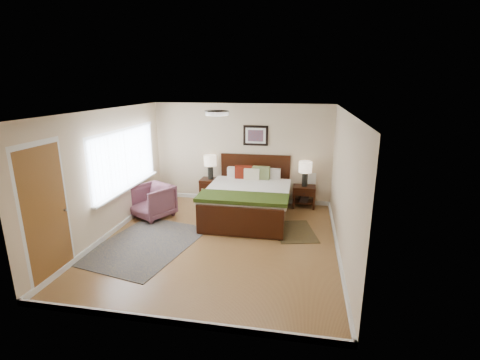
{
  "coord_description": "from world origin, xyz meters",
  "views": [
    {
      "loc": [
        1.52,
        -6.02,
        2.97
      ],
      "look_at": [
        0.28,
        0.74,
        1.05
      ],
      "focal_mm": 26.0,
      "sensor_mm": 36.0,
      "label": 1
    }
  ],
  "objects": [
    {
      "name": "left_wall",
      "position": [
        -2.25,
        0.0,
        1.25
      ],
      "size": [
        0.04,
        5.0,
        2.5
      ],
      "primitive_type": "cube",
      "color": "beige",
      "rests_on": "ground"
    },
    {
      "name": "lamp_right",
      "position": [
        1.6,
        2.27,
        0.96
      ],
      "size": [
        0.32,
        0.32,
        0.61
      ],
      "color": "black",
      "rests_on": "nightstand_right"
    },
    {
      "name": "nightstand_right",
      "position": [
        1.6,
        2.26,
        0.34
      ],
      "size": [
        0.54,
        0.41,
        0.54
      ],
      "color": "black",
      "rests_on": "ground"
    },
    {
      "name": "back_wall",
      "position": [
        0.0,
        2.5,
        1.25
      ],
      "size": [
        4.5,
        0.04,
        2.5
      ],
      "primitive_type": "cube",
      "color": "beige",
      "rests_on": "ground"
    },
    {
      "name": "wall_art",
      "position": [
        0.35,
        2.47,
        1.72
      ],
      "size": [
        0.62,
        0.05,
        0.5
      ],
      "color": "black",
      "rests_on": "back_wall"
    },
    {
      "name": "lamp_left",
      "position": [
        -0.77,
        2.27,
        1.03
      ],
      "size": [
        0.32,
        0.32,
        0.61
      ],
      "color": "black",
      "rests_on": "nightstand_left"
    },
    {
      "name": "rug_navy",
      "position": [
        1.44,
        0.72,
        0.01
      ],
      "size": [
        1.01,
        1.29,
        0.01
      ],
      "primitive_type": "cube",
      "rotation": [
        0.0,
        0.0,
        0.23
      ],
      "color": "black",
      "rests_on": "ground"
    },
    {
      "name": "front_wall",
      "position": [
        0.0,
        -2.5,
        1.25
      ],
      "size": [
        4.5,
        0.04,
        2.5
      ],
      "primitive_type": "cube",
      "color": "beige",
      "rests_on": "ground"
    },
    {
      "name": "floor",
      "position": [
        0.0,
        0.0,
        0.0
      ],
      "size": [
        5.0,
        5.0,
        0.0
      ],
      "primitive_type": "plane",
      "color": "olive",
      "rests_on": "ground"
    },
    {
      "name": "ceiling",
      "position": [
        0.0,
        0.0,
        2.5
      ],
      "size": [
        4.5,
        5.0,
        0.02
      ],
      "primitive_type": "cube",
      "color": "white",
      "rests_on": "back_wall"
    },
    {
      "name": "door",
      "position": [
        -2.23,
        -1.75,
        1.07
      ],
      "size": [
        0.06,
        1.0,
        2.18
      ],
      "color": "silver",
      "rests_on": "ground"
    },
    {
      "name": "rug_persian",
      "position": [
        -1.35,
        -0.4,
        0.01
      ],
      "size": [
        2.07,
        2.59,
        0.01
      ],
      "primitive_type": "cube",
      "rotation": [
        0.0,
        0.0,
        -0.2
      ],
      "color": "#0B1538",
      "rests_on": "ground"
    },
    {
      "name": "ceil_fixture",
      "position": [
        0.0,
        0.0,
        2.47
      ],
      "size": [
        0.44,
        0.44,
        0.08
      ],
      "color": "white",
      "rests_on": "ceiling"
    },
    {
      "name": "right_wall",
      "position": [
        2.25,
        0.0,
        1.25
      ],
      "size": [
        0.04,
        5.0,
        2.5
      ],
      "primitive_type": "cube",
      "color": "beige",
      "rests_on": "ground"
    },
    {
      "name": "nightstand_left",
      "position": [
        -0.77,
        2.25,
        0.48
      ],
      "size": [
        0.51,
        0.46,
        0.6
      ],
      "color": "black",
      "rests_on": "ground"
    },
    {
      "name": "window",
      "position": [
        -2.2,
        0.7,
        1.38
      ],
      "size": [
        0.11,
        2.72,
        1.32
      ],
      "color": "silver",
      "rests_on": "left_wall"
    },
    {
      "name": "armchair",
      "position": [
        -1.8,
        0.97,
        0.37
      ],
      "size": [
        1.09,
        1.1,
        0.75
      ],
      "primitive_type": "imported",
      "rotation": [
        0.0,
        0.0,
        -0.49
      ],
      "color": "brown",
      "rests_on": "ground"
    },
    {
      "name": "bed",
      "position": [
        0.35,
        1.38,
        0.56
      ],
      "size": [
        1.87,
        2.28,
        1.23
      ],
      "color": "black",
      "rests_on": "ground"
    }
  ]
}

